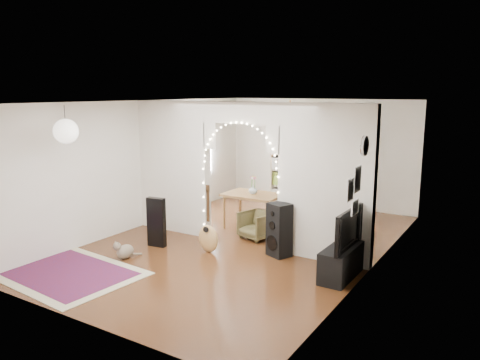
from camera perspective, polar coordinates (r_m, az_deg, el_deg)
The scene contains 25 objects.
floor at distance 9.12m, azimuth 0.29°, elevation -7.69°, with size 7.50×7.50×0.00m, color black.
ceiling at distance 8.65m, azimuth 0.31°, elevation 9.53°, with size 5.00×7.50×0.02m, color white.
wall_back at distance 12.11m, azimuth 9.61°, elevation 3.34°, with size 5.00×0.02×2.70m, color silver.
wall_front at distance 5.99m, azimuth -18.83°, elevation -4.73°, with size 5.00×0.02×2.70m, color silver.
wall_left at distance 10.29m, azimuth -11.67°, elevation 1.96°, with size 0.02×7.50×2.70m, color silver.
wall_right at distance 7.80m, azimuth 16.17°, elevation -1.04°, with size 0.02×7.50×2.70m, color silver.
divider_wall at distance 8.77m, azimuth 0.30°, elevation 1.17°, with size 5.00×0.20×2.70m.
fairy_lights at distance 8.64m, azimuth -0.15°, elevation 1.86°, with size 1.64×0.04×1.60m, color #FFEABF, non-canonical shape.
window at distance 11.61m, azimuth -5.49°, elevation 3.87°, with size 0.04×1.20×1.40m, color white.
wall_clock at distance 7.12m, azimuth 15.01°, elevation 4.04°, with size 0.31×0.31×0.03m, color white.
picture_frames at distance 6.84m, azimuth 13.79°, elevation -1.27°, with size 0.02×0.50×0.70m, color white, non-canonical shape.
paper_lantern at distance 8.14m, azimuth -20.47°, elevation 5.60°, with size 0.40×0.40×0.40m, color white.
ceiling_fan at distance 10.42m, azimuth 6.11°, elevation 8.04°, with size 1.10×1.10×0.30m, color #CA8B43, non-canonical shape.
area_rug at distance 8.15m, azimuth -20.19°, elevation -10.63°, with size 2.23×1.68×0.02m, color maroon.
guitar_case at distance 8.95m, azimuth -10.15°, elevation -5.08°, with size 0.36×0.12×0.94m, color black.
acoustic_guitar at distance 8.51m, azimuth -3.89°, elevation -5.81°, with size 0.44×0.20×1.06m.
tabby_cat at distance 8.51m, azimuth -13.92°, elevation -8.39°, with size 0.34×0.51×0.34m.
floor_speaker at distance 8.34m, azimuth 4.80°, elevation -6.08°, with size 0.47×0.44×0.96m.
media_console at distance 7.61m, azimuth 12.21°, elevation -9.79°, with size 0.40×1.00×0.50m, color black.
tv at distance 7.43m, azimuth 12.38°, elevation -5.74°, with size 1.07×0.14×0.62m, color black.
bookcase at distance 12.08m, azimuth 7.66°, elevation 1.01°, with size 1.67×0.42×1.71m, color tan.
dining_table at distance 9.89m, azimuth 1.59°, elevation -2.11°, with size 1.20×0.81×0.76m.
flower_vase at distance 9.86m, azimuth 1.59°, elevation -1.15°, with size 0.18×0.18×0.19m, color silver.
dining_chair_left at distance 11.14m, azimuth 8.08°, elevation -2.98°, with size 0.55×0.57×0.51m, color brown.
dining_chair_right at distance 9.33m, azimuth 2.05°, elevation -5.51°, with size 0.58×0.60×0.54m, color brown.
Camera 1 is at (4.51, -7.38, 2.90)m, focal length 35.00 mm.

